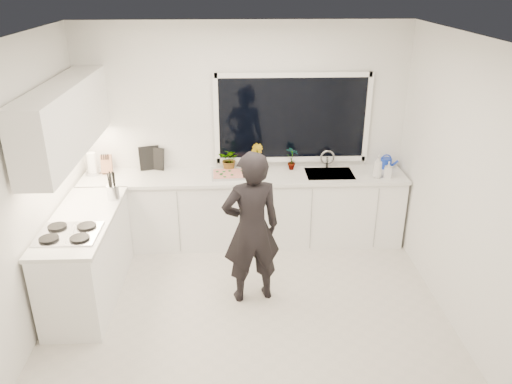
{
  "coord_description": "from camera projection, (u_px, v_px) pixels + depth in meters",
  "views": [
    {
      "loc": [
        -0.09,
        -4.21,
        3.18
      ],
      "look_at": [
        0.1,
        0.4,
        1.15
      ],
      "focal_mm": 35.0,
      "sensor_mm": 36.0,
      "label": 1
    }
  ],
  "objects": [
    {
      "name": "base_cabinets_left",
      "position": [
        88.0,
        259.0,
        5.22
      ],
      "size": [
        0.58,
        1.6,
        0.88
      ],
      "primitive_type": "cube",
      "color": "white",
      "rests_on": "floor"
    },
    {
      "name": "watering_can",
      "position": [
        386.0,
        163.0,
        6.28
      ],
      "size": [
        0.18,
        0.18,
        0.13
      ],
      "primitive_type": "cylinder",
      "rotation": [
        0.0,
        0.0,
        0.38
      ],
      "color": "#1332B5",
      "rests_on": "countertop_back"
    },
    {
      "name": "floor",
      "position": [
        248.0,
        311.0,
        5.14
      ],
      "size": [
        4.0,
        3.5,
        0.02
      ],
      "primitive_type": "cube",
      "color": "beige",
      "rests_on": "ground"
    },
    {
      "name": "soap_bottles",
      "position": [
        381.0,
        168.0,
        5.97
      ],
      "size": [
        0.26,
        0.15,
        0.28
      ],
      "color": "#D8BF66",
      "rests_on": "countertop_back"
    },
    {
      "name": "countertop_back",
      "position": [
        244.0,
        177.0,
        6.09
      ],
      "size": [
        3.94,
        0.62,
        0.04
      ],
      "primitive_type": "cube",
      "color": "silver",
      "rests_on": "base_cabinets_back"
    },
    {
      "name": "knife_block",
      "position": [
        107.0,
        164.0,
        6.11
      ],
      "size": [
        0.14,
        0.12,
        0.22
      ],
      "primitive_type": "cube",
      "rotation": [
        0.0,
        0.0,
        0.16
      ],
      "color": "#A4744C",
      "rests_on": "countertop_back"
    },
    {
      "name": "ceiling",
      "position": [
        246.0,
        36.0,
        4.05
      ],
      "size": [
        4.0,
        3.5,
        0.02
      ],
      "primitive_type": "cube",
      "color": "white",
      "rests_on": "wall_back"
    },
    {
      "name": "countertop_left",
      "position": [
        81.0,
        220.0,
        5.03
      ],
      "size": [
        0.62,
        1.6,
        0.04
      ],
      "primitive_type": "cube",
      "color": "silver",
      "rests_on": "base_cabinets_left"
    },
    {
      "name": "wall_left",
      "position": [
        26.0,
        193.0,
        4.52
      ],
      "size": [
        0.02,
        3.5,
        2.7
      ],
      "primitive_type": "cube",
      "color": "white",
      "rests_on": "ground"
    },
    {
      "name": "base_cabinets_back",
      "position": [
        245.0,
        210.0,
        6.29
      ],
      "size": [
        3.92,
        0.58,
        0.88
      ],
      "primitive_type": "cube",
      "color": "white",
      "rests_on": "floor"
    },
    {
      "name": "picture_frame_large",
      "position": [
        156.0,
        159.0,
        6.22
      ],
      "size": [
        0.21,
        0.1,
        0.28
      ],
      "primitive_type": "cube",
      "rotation": [
        0.0,
        0.0,
        -0.37
      ],
      "color": "black",
      "rests_on": "countertop_back"
    },
    {
      "name": "upper_cabinets",
      "position": [
        66.0,
        119.0,
        4.97
      ],
      "size": [
        0.34,
        2.1,
        0.7
      ],
      "primitive_type": "cube",
      "color": "white",
      "rests_on": "wall_left"
    },
    {
      "name": "wall_right",
      "position": [
        461.0,
        186.0,
        4.67
      ],
      "size": [
        0.02,
        3.5,
        2.7
      ],
      "primitive_type": "cube",
      "color": "white",
      "rests_on": "ground"
    },
    {
      "name": "pizza_tray",
      "position": [
        231.0,
        175.0,
        6.05
      ],
      "size": [
        0.47,
        0.36,
        0.03
      ],
      "primitive_type": "cube",
      "rotation": [
        0.0,
        0.0,
        0.04
      ],
      "color": "silver",
      "rests_on": "countertop_back"
    },
    {
      "name": "sink",
      "position": [
        329.0,
        177.0,
        6.16
      ],
      "size": [
        0.58,
        0.42,
        0.14
      ],
      "primitive_type": "cube",
      "color": "silver",
      "rests_on": "countertop_back"
    },
    {
      "name": "wall_back",
      "position": [
        243.0,
        134.0,
        6.21
      ],
      "size": [
        4.0,
        0.02,
        2.7
      ],
      "primitive_type": "cube",
      "color": "white",
      "rests_on": "ground"
    },
    {
      "name": "person",
      "position": [
        251.0,
        228.0,
        5.02
      ],
      "size": [
        0.67,
        0.52,
        1.64
      ],
      "primitive_type": "imported",
      "rotation": [
        0.0,
        0.0,
        3.37
      ],
      "color": "black",
      "rests_on": "floor"
    },
    {
      "name": "window",
      "position": [
        292.0,
        118.0,
        6.12
      ],
      "size": [
        1.8,
        0.02,
        1.0
      ],
      "primitive_type": "cube",
      "color": "black",
      "rests_on": "wall_back"
    },
    {
      "name": "paper_towel_roll",
      "position": [
        92.0,
        164.0,
        6.06
      ],
      "size": [
        0.13,
        0.13,
        0.26
      ],
      "primitive_type": "cylinder",
      "rotation": [
        0.0,
        0.0,
        0.27
      ],
      "color": "white",
      "rests_on": "countertop_back"
    },
    {
      "name": "pizza",
      "position": [
        231.0,
        174.0,
        6.05
      ],
      "size": [
        0.43,
        0.32,
        0.01
      ],
      "primitive_type": "cube",
      "rotation": [
        0.0,
        0.0,
        0.04
      ],
      "color": "red",
      "rests_on": "pizza_tray"
    },
    {
      "name": "utensil_crock",
      "position": [
        113.0,
        192.0,
        5.41
      ],
      "size": [
        0.14,
        0.14,
        0.16
      ],
      "primitive_type": "cylinder",
      "rotation": [
        0.0,
        0.0,
        0.11
      ],
      "color": "#B4B5B9",
      "rests_on": "countertop_left"
    },
    {
      "name": "picture_frame_small",
      "position": [
        149.0,
        158.0,
        6.21
      ],
      "size": [
        0.25,
        0.09,
        0.3
      ],
      "primitive_type": "cube",
      "rotation": [
        0.0,
        0.0,
        0.29
      ],
      "color": "black",
      "rests_on": "countertop_back"
    },
    {
      "name": "faucet",
      "position": [
        327.0,
        160.0,
        6.27
      ],
      "size": [
        0.03,
        0.03,
        0.22
      ],
      "primitive_type": "cylinder",
      "color": "silver",
      "rests_on": "countertop_back"
    },
    {
      "name": "stovetop",
      "position": [
        68.0,
        233.0,
        4.7
      ],
      "size": [
        0.56,
        0.48,
        0.03
      ],
      "primitive_type": "cube",
      "color": "black",
      "rests_on": "countertop_left"
    },
    {
      "name": "herb_plants",
      "position": [
        248.0,
        159.0,
        6.18
      ],
      "size": [
        1.03,
        0.3,
        0.33
      ],
      "color": "#26662D",
      "rests_on": "countertop_back"
    }
  ]
}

